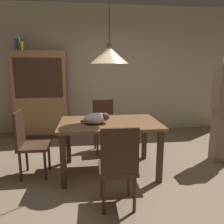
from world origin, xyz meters
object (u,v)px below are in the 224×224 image
object	(u,v)px
chair_near_front	(118,164)
book_green_slim	(20,44)
dining_table	(110,129)
cat_sleeping	(97,118)
chair_far_back	(104,123)
chair_left_side	(28,141)
book_yellow_short	(23,46)
book_blue_wide	(17,45)
pendant_lamp	(109,55)
hutch_bookcase	(42,97)

from	to	relation	value
chair_near_front	book_green_slim	bearing A→B (deg)	120.82
dining_table	cat_sleeping	bearing A→B (deg)	-154.22
dining_table	chair_far_back	distance (m)	0.89
chair_left_side	book_yellow_short	xyz separation A→B (m)	(-0.48, 1.90, 1.43)
cat_sleeping	chair_far_back	bearing A→B (deg)	79.58
cat_sleeping	book_blue_wide	size ratio (longest dim) A/B	1.69
pendant_lamp	book_yellow_short	distance (m)	2.50
dining_table	chair_near_front	xyz separation A→B (m)	(-0.00, -0.88, -0.14)
chair_far_back	chair_left_side	bearing A→B (deg)	-141.93
chair_near_front	cat_sleeping	bearing A→B (deg)	103.15
book_yellow_short	pendant_lamp	bearing A→B (deg)	-49.76
chair_left_side	chair_far_back	world-z (taller)	same
chair_left_side	hutch_bookcase	bearing A→B (deg)	94.95
chair_far_back	pendant_lamp	bearing A→B (deg)	-89.52
pendant_lamp	book_blue_wide	world-z (taller)	pendant_lamp
dining_table	book_green_slim	size ratio (longest dim) A/B	5.38
chair_left_side	cat_sleeping	world-z (taller)	chair_left_side
chair_far_back	hutch_bookcase	bearing A→B (deg)	141.59
chair_left_side	book_green_slim	world-z (taller)	book_green_slim
chair_near_front	book_blue_wide	bearing A→B (deg)	121.68
dining_table	chair_far_back	bearing A→B (deg)	90.48
dining_table	book_yellow_short	distance (m)	2.80
book_blue_wide	book_green_slim	distance (m)	0.06
chair_near_front	book_blue_wide	size ratio (longest dim) A/B	3.88
dining_table	chair_left_side	distance (m)	1.14
dining_table	chair_near_front	world-z (taller)	chair_near_front
chair_left_side	book_blue_wide	distance (m)	2.46
cat_sleeping	hutch_bookcase	xyz separation A→B (m)	(-1.11, 1.99, 0.06)
book_green_slim	dining_table	bearing A→B (deg)	-48.88
dining_table	book_yellow_short	size ratio (longest dim) A/B	7.00
chair_near_front	pendant_lamp	world-z (taller)	pendant_lamp
chair_near_front	chair_far_back	size ratio (longest dim) A/B	1.00
dining_table	hutch_bookcase	xyz separation A→B (m)	(-1.29, 1.90, 0.24)
chair_far_back	pendant_lamp	xyz separation A→B (m)	(0.01, -0.88, 1.15)
dining_table	book_green_slim	bearing A→B (deg)	131.12
chair_left_side	book_yellow_short	world-z (taller)	book_yellow_short
book_blue_wide	dining_table	bearing A→B (deg)	-47.92
chair_left_side	book_blue_wide	world-z (taller)	book_blue_wide
chair_far_back	book_green_slim	world-z (taller)	book_green_slim
pendant_lamp	dining_table	bearing A→B (deg)	-53.13
chair_left_side	book_green_slim	bearing A→B (deg)	105.58
book_green_slim	book_yellow_short	xyz separation A→B (m)	(0.05, 0.00, -0.04)
chair_far_back	book_blue_wide	size ratio (longest dim) A/B	3.88
chair_near_front	cat_sleeping	world-z (taller)	chair_near_front
chair_near_front	cat_sleeping	size ratio (longest dim) A/B	2.29
chair_near_front	book_green_slim	distance (m)	3.55
hutch_bookcase	dining_table	bearing A→B (deg)	-55.73
chair_near_front	chair_far_back	distance (m)	1.76
cat_sleeping	book_green_slim	xyz separation A→B (m)	(-1.47, 1.99, 1.15)
cat_sleeping	book_yellow_short	size ratio (longest dim) A/B	2.03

